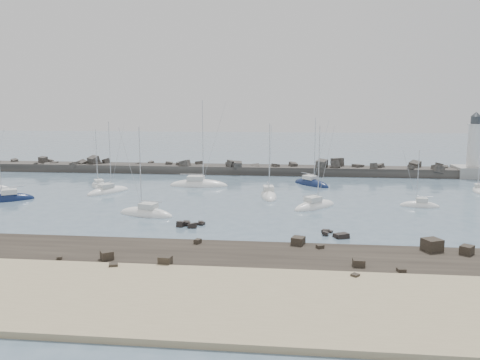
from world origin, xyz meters
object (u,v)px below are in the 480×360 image
Objects in this scene: sailboat_9 at (420,206)px; sailboat_11 at (478,191)px; sailboat_2 at (7,200)px; sailboat_7 at (315,207)px; sailboat_5 at (146,214)px; lighthouse at (472,163)px; sailboat_4 at (199,185)px; sailboat_6 at (269,196)px; sailboat_8 at (311,184)px; sailboat_3 at (108,192)px; sailboat_1 at (99,186)px.

sailboat_11 is at bearing 45.96° from sailboat_9.
sailboat_2 reaches higher than sailboat_11.
sailboat_5 is at bearing -162.52° from sailboat_7.
sailboat_5 reaches higher than sailboat_7.
lighthouse reaches higher than sailboat_7.
sailboat_5 is (25.49, -7.38, -0.01)m from sailboat_2.
sailboat_5 is 1.45× the size of sailboat_11.
sailboat_5 is 40.97m from sailboat_9.
sailboat_4 is at bearing 141.72° from sailboat_7.
sailboat_11 is (37.03, 9.14, -0.02)m from sailboat_6.
lighthouse is 58.89m from sailboat_4.
sailboat_4 is at bearing 179.99° from sailboat_11.
sailboat_7 is 0.95× the size of sailboat_8.
sailboat_9 is (65.25, 2.50, -0.03)m from sailboat_2.
sailboat_8 is (7.65, 12.99, -0.01)m from sailboat_6.
sailboat_3 is 16.79m from sailboat_4.
sailboat_6 is 15.07m from sailboat_8.
sailboat_5 is 1.42× the size of sailboat_9.
sailboat_1 is 18.82m from sailboat_4.
sailboat_11 is at bearing 7.21° from sailboat_3.
sailboat_8 is at bearing 172.54° from sailboat_11.
sailboat_5 reaches higher than sailboat_9.
sailboat_6 reaches higher than sailboat_7.
sailboat_2 reaches higher than sailboat_1.
sailboat_1 is 32.99m from sailboat_6.
sailboat_6 is at bearing -147.65° from lighthouse.
sailboat_1 is 1.26× the size of sailboat_11.
lighthouse is 1.04× the size of sailboat_8.
sailboat_3 is at bearing -161.41° from sailboat_8.
sailboat_7 is (-35.00, -34.30, -2.94)m from lighthouse.
sailboat_11 is at bearing -106.64° from lighthouse.
sailboat_9 is at bearing 2.20° from sailboat_2.
sailboat_4 is 16.56m from sailboat_6.
sailboat_7 is at bearing -135.58° from lighthouse.
sailboat_1 is 1.24× the size of sailboat_9.
sailboat_8 is 1.49× the size of sailboat_9.
lighthouse reaches higher than sailboat_5.
sailboat_7 is at bearing 17.48° from sailboat_5.
sailboat_4 is 50.83m from sailboat_11.
sailboat_2 is 1.43× the size of sailboat_11.
lighthouse is 72.24m from sailboat_5.
sailboat_3 is 1.00× the size of sailboat_7.
sailboat_8 reaches higher than sailboat_2.
sailboat_7 is 1.42× the size of sailboat_9.
sailboat_5 is at bearing -155.73° from sailboat_11.
sailboat_3 is at bearing 31.97° from sailboat_2.
sailboat_3 is 1.43× the size of sailboat_9.
sailboat_2 is 0.99× the size of sailboat_6.
lighthouse reaches higher than sailboat_9.
sailboat_11 is at bearing -0.01° from sailboat_4.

